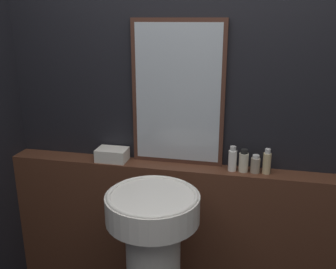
# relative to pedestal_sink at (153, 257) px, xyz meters

# --- Properties ---
(wall_back) EXTENTS (8.00, 0.06, 2.50)m
(wall_back) POSITION_rel_pedestal_sink_xyz_m (0.05, 0.56, 0.67)
(wall_back) COLOR black
(wall_back) RESTS_ON ground_plane
(vanity_counter) EXTENTS (2.23, 0.16, 0.93)m
(vanity_counter) POSITION_rel_pedestal_sink_xyz_m (0.05, 0.45, -0.11)
(vanity_counter) COLOR #512D1E
(vanity_counter) RESTS_ON ground_plane
(pedestal_sink) EXTENTS (0.49, 0.49, 0.95)m
(pedestal_sink) POSITION_rel_pedestal_sink_xyz_m (0.00, 0.00, 0.00)
(pedestal_sink) COLOR white
(pedestal_sink) RESTS_ON ground_plane
(mirror) EXTENTS (0.57, 0.03, 0.88)m
(mirror) POSITION_rel_pedestal_sink_xyz_m (0.03, 0.51, 0.80)
(mirror) COLOR #47281E
(mirror) RESTS_ON vanity_counter
(towel_stack) EXTENTS (0.20, 0.14, 0.08)m
(towel_stack) POSITION_rel_pedestal_sink_xyz_m (-0.39, 0.45, 0.40)
(towel_stack) COLOR silver
(towel_stack) RESTS_ON vanity_counter
(shampoo_bottle) EXTENTS (0.05, 0.05, 0.15)m
(shampoo_bottle) POSITION_rel_pedestal_sink_xyz_m (0.38, 0.45, 0.43)
(shampoo_bottle) COLOR white
(shampoo_bottle) RESTS_ON vanity_counter
(conditioner_bottle) EXTENTS (0.06, 0.06, 0.14)m
(conditioner_bottle) POSITION_rel_pedestal_sink_xyz_m (0.44, 0.45, 0.42)
(conditioner_bottle) COLOR beige
(conditioner_bottle) RESTS_ON vanity_counter
(lotion_bottle) EXTENTS (0.06, 0.06, 0.11)m
(lotion_bottle) POSITION_rel_pedestal_sink_xyz_m (0.51, 0.45, 0.41)
(lotion_bottle) COLOR gray
(lotion_bottle) RESTS_ON vanity_counter
(body_wash_bottle) EXTENTS (0.05, 0.05, 0.15)m
(body_wash_bottle) POSITION_rel_pedestal_sink_xyz_m (0.58, 0.45, 0.43)
(body_wash_bottle) COLOR #C6B284
(body_wash_bottle) RESTS_ON vanity_counter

